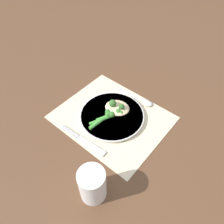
% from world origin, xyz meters
% --- Properties ---
extents(ground_plane, '(3.00, 3.00, 0.00)m').
position_xyz_m(ground_plane, '(0.00, 0.00, 0.00)').
color(ground_plane, brown).
extents(placemat, '(0.41, 0.34, 0.00)m').
position_xyz_m(placemat, '(0.00, 0.00, 0.00)').
color(placemat, beige).
rests_on(placemat, ground_plane).
extents(plate, '(0.25, 0.25, 0.01)m').
position_xyz_m(plate, '(0.00, 0.00, 0.01)').
color(plate, white).
rests_on(plate, placemat).
extents(chicken_fillet, '(0.12, 0.11, 0.02)m').
position_xyz_m(chicken_fillet, '(-0.00, -0.03, 0.03)').
color(chicken_fillet, beige).
rests_on(chicken_fillet, plate).
extents(pesto_dollop_primary, '(0.02, 0.02, 0.02)m').
position_xyz_m(pesto_dollop_primary, '(-0.02, -0.03, 0.05)').
color(pesto_dollop_primary, '#336628').
rests_on(pesto_dollop_primary, chicken_fillet).
extents(pesto_dollop_secondary, '(0.03, 0.03, 0.03)m').
position_xyz_m(pesto_dollop_secondary, '(0.02, -0.02, 0.05)').
color(pesto_dollop_secondary, '#336628').
rests_on(pesto_dollop_secondary, chicken_fillet).
extents(broccoli_stalk_right, '(0.07, 0.12, 0.02)m').
position_xyz_m(broccoli_stalk_right, '(-0.01, -0.01, 0.03)').
color(broccoli_stalk_right, green).
rests_on(broccoli_stalk_right, plate).
extents(broccoli_stalk_front, '(0.08, 0.13, 0.03)m').
position_xyz_m(broccoli_stalk_front, '(-0.01, -0.00, 0.03)').
color(broccoli_stalk_front, green).
rests_on(broccoli_stalk_front, plate).
extents(broccoli_stalk_rear, '(0.04, 0.11, 0.02)m').
position_xyz_m(broccoli_stalk_rear, '(0.01, 0.03, 0.03)').
color(broccoli_stalk_rear, green).
rests_on(broccoli_stalk_rear, plate).
extents(knife, '(0.20, 0.03, 0.01)m').
position_xyz_m(knife, '(0.02, 0.15, 0.01)').
color(knife, silver).
rests_on(knife, placemat).
extents(spoon, '(0.16, 0.04, 0.01)m').
position_xyz_m(spoon, '(-0.05, -0.14, 0.01)').
color(spoon, silver).
rests_on(spoon, placemat).
extents(water_glass, '(0.08, 0.08, 0.12)m').
position_xyz_m(water_glass, '(-0.15, 0.26, 0.06)').
color(water_glass, white).
rests_on(water_glass, ground_plane).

